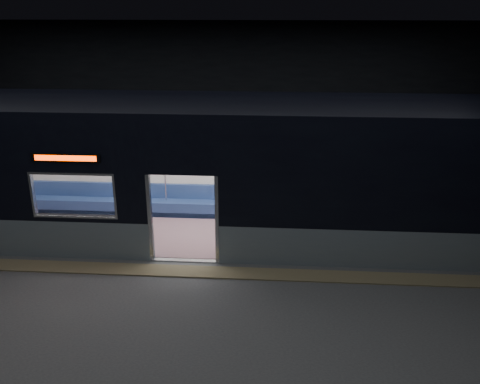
# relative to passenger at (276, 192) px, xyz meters

# --- Properties ---
(station_floor) EXTENTS (24.00, 14.00, 0.01)m
(station_floor) POSITION_rel_passenger_xyz_m (-2.02, -3.55, -0.80)
(station_floor) COLOR #47494C
(station_floor) RESTS_ON ground
(station_envelope) EXTENTS (24.00, 14.00, 5.00)m
(station_envelope) POSITION_rel_passenger_xyz_m (-2.02, -3.55, 2.86)
(station_envelope) COLOR black
(station_envelope) RESTS_ON station_floor
(tactile_strip) EXTENTS (22.80, 0.50, 0.03)m
(tactile_strip) POSITION_rel_passenger_xyz_m (-2.02, -3.00, -0.78)
(tactile_strip) COLOR #8C7F59
(tactile_strip) RESTS_ON station_floor
(metro_car) EXTENTS (18.00, 3.04, 3.35)m
(metro_car) POSITION_rel_passenger_xyz_m (-2.02, -1.00, 1.05)
(metro_car) COLOR gray
(metro_car) RESTS_ON station_floor
(passenger) EXTENTS (0.42, 0.70, 1.37)m
(passenger) POSITION_rel_passenger_xyz_m (0.00, 0.00, 0.00)
(passenger) COLOR black
(passenger) RESTS_ON metro_car
(handbag) EXTENTS (0.27, 0.24, 0.13)m
(handbag) POSITION_rel_passenger_xyz_m (-0.02, -0.23, -0.13)
(handbag) COLOR black
(handbag) RESTS_ON passenger
(transit_map) EXTENTS (0.95, 0.03, 0.62)m
(transit_map) POSITION_rel_passenger_xyz_m (2.17, 0.31, 0.66)
(transit_map) COLOR white
(transit_map) RESTS_ON metro_car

